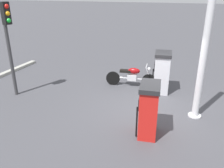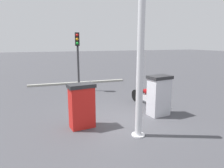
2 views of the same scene
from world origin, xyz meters
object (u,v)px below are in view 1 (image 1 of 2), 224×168
fuel_pump_far (149,110)px  motorcycle_near_pump (132,76)px  canopy_support_pole (203,59)px  fuel_pump_near (162,72)px  roadside_traffic_light (8,34)px

fuel_pump_far → motorcycle_near_pump: size_ratio=0.73×
motorcycle_near_pump → canopy_support_pole: size_ratio=0.52×
fuel_pump_far → fuel_pump_near: bearing=-90.0°
fuel_pump_far → roadside_traffic_light: (5.06, -1.07, 1.53)m
fuel_pump_near → fuel_pump_far: 3.01m
fuel_pump_near → motorcycle_near_pump: (1.19, -0.16, -0.34)m
motorcycle_near_pump → canopy_support_pole: 3.33m
roadside_traffic_light → fuel_pump_far: bearing=168.0°
fuel_pump_near → motorcycle_near_pump: bearing=-7.7°
motorcycle_near_pump → roadside_traffic_light: bearing=28.4°
fuel_pump_far → roadside_traffic_light: 5.39m
fuel_pump_far → canopy_support_pole: bearing=-131.7°
canopy_support_pole → fuel_pump_near: bearing=-52.0°
fuel_pump_far → roadside_traffic_light: roadside_traffic_light is taller
motorcycle_near_pump → canopy_support_pole: bearing=144.2°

